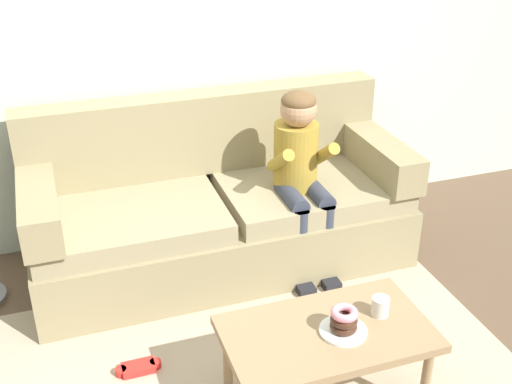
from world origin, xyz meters
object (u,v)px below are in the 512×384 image
at_px(person_child, 301,166).
at_px(donut, 343,326).
at_px(mug, 380,306).
at_px(toy_controller, 139,369).
at_px(coffee_table, 327,339).
at_px(couch, 218,209).

relative_size(person_child, donut, 9.18).
xyz_separation_m(person_child, mug, (-0.06, -1.10, -0.20)).
distance_m(person_child, donut, 1.20).
bearing_deg(toy_controller, donut, -27.41).
bearing_deg(person_child, coffee_table, -106.42).
bearing_deg(coffee_table, couch, 94.81).
xyz_separation_m(couch, donut, (0.17, -1.37, 0.10)).
distance_m(person_child, toy_controller, 1.44).
height_order(couch, coffee_table, couch).
bearing_deg(toy_controller, couch, 56.04).
bearing_deg(person_child, donut, -103.24).
xyz_separation_m(donut, toy_controller, (-0.84, 0.51, -0.43)).
distance_m(couch, person_child, 0.58).
xyz_separation_m(person_child, donut, (-0.27, -1.15, -0.22)).
relative_size(coffee_table, mug, 10.15).
height_order(coffee_table, person_child, person_child).
bearing_deg(couch, toy_controller, -127.71).
height_order(couch, toy_controller, couch).
distance_m(mug, toy_controller, 1.22).
bearing_deg(mug, donut, -164.76).
bearing_deg(donut, couch, 97.12).
bearing_deg(toy_controller, mug, -19.48).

